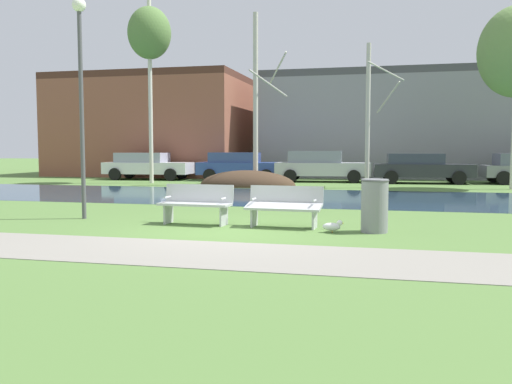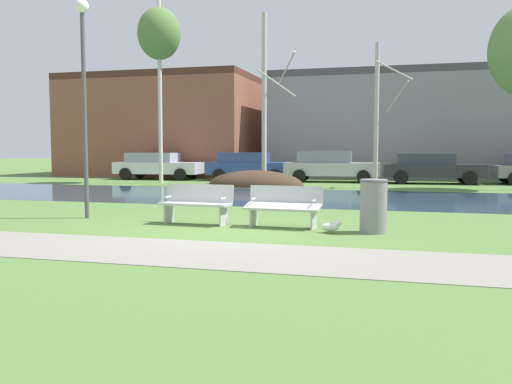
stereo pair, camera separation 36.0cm
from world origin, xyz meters
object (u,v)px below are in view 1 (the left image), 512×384
parked_van_nearest_white (147,165)px  parked_sedan_second_blue (240,166)px  streetlamp (81,72)px  parked_hatch_third_silver (321,166)px  trash_bin (375,205)px  parked_wagon_fourth_dark (421,167)px  seagull (333,226)px  bench_right (284,205)px  bench_left (196,203)px

parked_van_nearest_white → parked_sedan_second_blue: (5.08, 0.24, 0.01)m
streetlamp → parked_sedan_second_blue: (-0.46, 15.72, -2.67)m
parked_sedan_second_blue → parked_hatch_third_silver: size_ratio=0.95×
trash_bin → parked_wagon_fourth_dark: bearing=83.7°
seagull → parked_van_nearest_white: parked_van_nearest_white is taller
parked_sedan_second_blue → bench_right: bearing=-71.5°
bench_right → streetlamp: 5.73m
bench_left → bench_right: size_ratio=1.00×
streetlamp → parked_sedan_second_blue: size_ratio=1.14×
bench_right → parked_hatch_third_silver: parked_hatch_third_silver is taller
parked_hatch_third_silver → parked_wagon_fourth_dark: parked_hatch_third_silver is taller
streetlamp → parked_wagon_fourth_dark: 18.04m
bench_right → seagull: bearing=-26.0°
bench_right → streetlamp: (-4.89, 0.28, 2.98)m
parked_sedan_second_blue → bench_left: bearing=-78.1°
streetlamp → trash_bin: bearing=-4.5°
bench_right → parked_van_nearest_white: parked_van_nearest_white is taller
bench_left → parked_wagon_fourth_dark: size_ratio=0.35×
bench_right → parked_sedan_second_blue: parked_sedan_second_blue is taller
streetlamp → parked_wagon_fourth_dark: bearing=61.3°
parked_sedan_second_blue → seagull: bearing=-68.8°
bench_right → parked_sedan_second_blue: size_ratio=0.36×
trash_bin → streetlamp: 7.37m
parked_sedan_second_blue → parked_wagon_fourth_dark: parked_sedan_second_blue is taller
bench_right → streetlamp: bearing=176.7°
trash_bin → seagull: trash_bin is taller
trash_bin → parked_van_nearest_white: (-12.29, 16.02, 0.22)m
seagull → parked_hatch_third_silver: size_ratio=0.09×
bench_right → parked_hatch_third_silver: (-1.14, 16.02, 0.33)m
trash_bin → parked_sedan_second_blue: 17.79m
streetlamp → bench_left: bearing=-5.6°
streetlamp → parked_hatch_third_silver: (3.75, 15.73, -2.64)m
bench_left → seagull: size_ratio=3.79×
bench_left → parked_hatch_third_silver: bearing=87.0°
bench_left → streetlamp: bearing=174.4°
streetlamp → seagull: bearing=-7.7°
bench_right → seagull: 1.24m
bench_left → trash_bin: 3.85m
bench_right → trash_bin: bearing=-7.6°
seagull → parked_van_nearest_white: 19.95m
bench_left → bench_right: (1.97, 0.00, 0.00)m
parked_wagon_fourth_dark → bench_right: bearing=-103.0°
streetlamp → parked_hatch_third_silver: size_ratio=1.08×
parked_van_nearest_white → streetlamp: bearing=-70.3°
seagull → parked_wagon_fourth_dark: parked_wagon_fourth_dark is taller
bench_left → bench_right: bearing=0.0°
streetlamp → parked_wagon_fourth_dark: size_ratio=1.10×
streetlamp → parked_van_nearest_white: 16.66m
parked_van_nearest_white → parked_wagon_fourth_dark: bearing=0.7°
bench_right → seagull: (1.07, -0.52, -0.34)m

